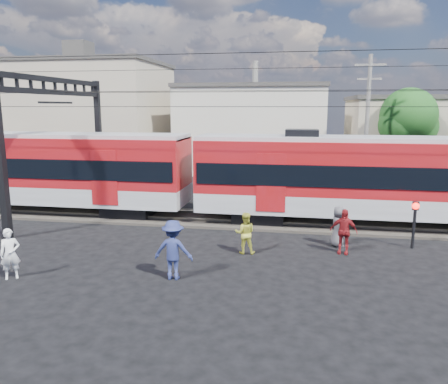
{
  "coord_description": "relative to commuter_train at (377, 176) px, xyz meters",
  "views": [
    {
      "loc": [
        2.14,
        -12.5,
        5.52
      ],
      "look_at": [
        -0.93,
        5.0,
        2.02
      ],
      "focal_mm": 35.0,
      "sensor_mm": 36.0,
      "label": 1
    }
  ],
  "objects": [
    {
      "name": "utility_pole_mid",
      "position": [
        0.41,
        7.0,
        2.13
      ],
      "size": [
        1.8,
        0.24,
        8.5
      ],
      "color": "slate",
      "rests_on": "ground"
    },
    {
      "name": "pedestrian_a",
      "position": [
        -12.6,
        -8.46,
        -1.57
      ],
      "size": [
        0.73,
        0.67,
        1.67
      ],
      "primitive_type": "imported",
      "rotation": [
        0.0,
        0.0,
        0.59
      ],
      "color": "white",
      "rests_on": "ground"
    },
    {
      "name": "commuter_train",
      "position": [
        0.0,
        0.0,
        0.0
      ],
      "size": [
        50.3,
        3.08,
        4.17
      ],
      "color": "black",
      "rests_on": "ground"
    },
    {
      "name": "ground",
      "position": [
        -5.59,
        -8.0,
        -2.4
      ],
      "size": [
        120.0,
        120.0,
        0.0
      ],
      "primitive_type": "plane",
      "color": "black",
      "rests_on": "ground"
    },
    {
      "name": "catenary",
      "position": [
        -14.24,
        -0.0,
        2.73
      ],
      "size": [
        70.0,
        9.3,
        7.52
      ],
      "color": "black",
      "rests_on": "ground"
    },
    {
      "name": "pedestrian_d",
      "position": [
        -1.74,
        -4.06,
        -1.53
      ],
      "size": [
        1.08,
        0.61,
        1.74
      ],
      "primitive_type": "imported",
      "rotation": [
        0.0,
        0.0,
        -0.2
      ],
      "color": "maroon",
      "rests_on": "ground"
    },
    {
      "name": "pedestrian_e",
      "position": [
        -1.88,
        -3.21,
        -1.58
      ],
      "size": [
        0.83,
        0.95,
        1.65
      ],
      "primitive_type": "imported",
      "rotation": [
        0.0,
        0.0,
        2.03
      ],
      "color": "#4E4D52",
      "rests_on": "ground"
    },
    {
      "name": "rail_near",
      "position": [
        -5.59,
        -0.75,
        -2.22
      ],
      "size": [
        70.0,
        0.12,
        0.12
      ],
      "primitive_type": "cube",
      "color": "#59544C",
      "rests_on": "track_bed"
    },
    {
      "name": "building_midwest",
      "position": [
        -7.59,
        19.0,
        1.25
      ],
      "size": [
        12.24,
        12.24,
        7.3
      ],
      "color": "beige",
      "rests_on": "ground"
    },
    {
      "name": "pedestrian_b",
      "position": [
        -5.42,
        -4.68,
        -1.6
      ],
      "size": [
        0.84,
        0.68,
        1.6
      ],
      "primitive_type": "imported",
      "rotation": [
        0.0,
        0.0,
        3.25
      ],
      "color": "gold",
      "rests_on": "ground"
    },
    {
      "name": "tree_near",
      "position": [
        3.59,
        10.09,
        2.26
      ],
      "size": [
        3.82,
        3.64,
        6.72
      ],
      "color": "#382619",
      "rests_on": "ground"
    },
    {
      "name": "pedestrian_c",
      "position": [
        -7.39,
        -7.57,
        -1.42
      ],
      "size": [
        1.28,
        0.75,
        1.95
      ],
      "primitive_type": "imported",
      "rotation": [
        0.0,
        0.0,
        3.16
      ],
      "color": "navy",
      "rests_on": "ground"
    },
    {
      "name": "track_bed",
      "position": [
        -5.59,
        0.0,
        -2.34
      ],
      "size": [
        70.0,
        3.4,
        0.12
      ],
      "primitive_type": "cube",
      "color": "#2D2823",
      "rests_on": "ground"
    },
    {
      "name": "building_west",
      "position": [
        -22.59,
        16.0,
        2.25
      ],
      "size": [
        14.28,
        10.2,
        9.3
      ],
      "color": "tan",
      "rests_on": "ground"
    },
    {
      "name": "rail_far",
      "position": [
        -5.59,
        0.75,
        -2.22
      ],
      "size": [
        70.0,
        0.12,
        0.12
      ],
      "primitive_type": "cube",
      "color": "#59544C",
      "rests_on": "track_bed"
    },
    {
      "name": "crossing_signal",
      "position": [
        1.03,
        -2.96,
        -1.09
      ],
      "size": [
        0.28,
        0.28,
        1.89
      ],
      "color": "black",
      "rests_on": "ground"
    }
  ]
}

